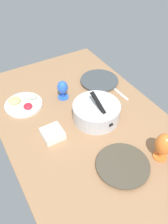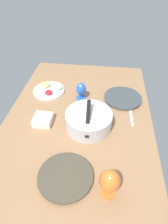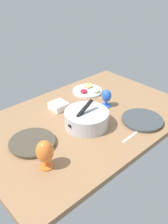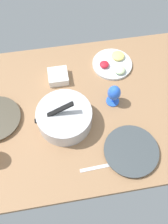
# 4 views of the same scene
# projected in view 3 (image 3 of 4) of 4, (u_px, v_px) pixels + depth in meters

# --- Properties ---
(ground_plane) EXTENTS (1.60, 1.04, 0.04)m
(ground_plane) POSITION_uv_depth(u_px,v_px,m) (84.00, 120.00, 1.83)
(ground_plane) COLOR #99704C
(dinner_plate_left) EXTENTS (0.30, 0.30, 0.02)m
(dinner_plate_left) POSITION_uv_depth(u_px,v_px,m) (142.00, 120.00, 1.77)
(dinner_plate_left) COLOR silver
(dinner_plate_left) RESTS_ON ground_plane
(dinner_plate_right) EXTENTS (0.29, 0.29, 0.03)m
(dinner_plate_right) POSITION_uv_depth(u_px,v_px,m) (32.00, 143.00, 1.55)
(dinner_plate_right) COLOR beige
(dinner_plate_right) RESTS_ON ground_plane
(mixing_bowl) EXTENTS (0.32, 0.31, 0.19)m
(mixing_bowl) POSITION_uv_depth(u_px,v_px,m) (87.00, 118.00, 1.71)
(mixing_bowl) COLOR silver
(mixing_bowl) RESTS_ON ground_plane
(fruit_platter) EXTENTS (0.26, 0.26, 0.05)m
(fruit_platter) POSITION_uv_depth(u_px,v_px,m) (88.00, 90.00, 2.17)
(fruit_platter) COLOR silver
(fruit_platter) RESTS_ON ground_plane
(hurricane_glass_orange) EXTENTS (0.10, 0.10, 0.18)m
(hurricane_glass_orange) POSITION_uv_depth(u_px,v_px,m) (45.00, 152.00, 1.33)
(hurricane_glass_orange) COLOR orange
(hurricane_glass_orange) RESTS_ON ground_plane
(hurricane_glass_blue) EXTENTS (0.08, 0.08, 0.14)m
(hurricane_glass_blue) POSITION_uv_depth(u_px,v_px,m) (106.00, 97.00, 1.93)
(hurricane_glass_blue) COLOR blue
(hurricane_glass_blue) RESTS_ON ground_plane
(square_bowl_white) EXTENTS (0.12, 0.12, 0.05)m
(square_bowl_white) POSITION_uv_depth(u_px,v_px,m) (59.00, 105.00, 1.92)
(square_bowl_white) COLOR white
(square_bowl_white) RESTS_ON ground_plane
(fork_by_left_plate) EXTENTS (0.18, 0.03, 0.01)m
(fork_by_left_plate) POSITION_uv_depth(u_px,v_px,m) (131.00, 136.00, 1.63)
(fork_by_left_plate) COLOR silver
(fork_by_left_plate) RESTS_ON ground_plane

